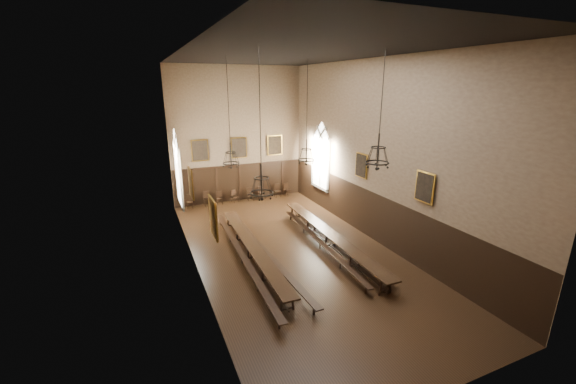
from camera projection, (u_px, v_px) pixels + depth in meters
floor at (293, 253)px, 17.03m from camera, size 9.00×18.00×0.02m
ceiling at (294, 53)px, 14.41m from camera, size 9.00×18.00×0.02m
wall_back at (238, 136)px, 23.62m from camera, size 9.00×0.02×9.00m
wall_front at (461, 238)px, 7.81m from camera, size 9.00×0.02×9.00m
wall_left at (190, 170)px, 13.99m from camera, size 0.02×18.00×9.00m
wall_right at (376, 153)px, 17.44m from camera, size 0.02×18.00×9.00m
wainscot_panelling at (293, 228)px, 16.66m from camera, size 9.00×18.00×2.50m
table_left at (253, 252)px, 16.24m from camera, size 0.90×9.40×0.73m
table_right at (330, 240)px, 17.45m from camera, size 0.96×9.85×0.77m
bench_left_outer at (242, 257)px, 15.92m from camera, size 0.66×10.57×0.48m
bench_left_inner at (264, 253)px, 16.34m from camera, size 0.72×10.16×0.46m
bench_right_inner at (320, 244)px, 17.33m from camera, size 0.80×9.03×0.41m
bench_right_outer at (338, 239)px, 17.84m from camera, size 0.62×9.06×0.41m
chair_0 at (190, 204)px, 23.07m from camera, size 0.45×0.45×0.89m
chair_1 at (207, 201)px, 23.57m from camera, size 0.44×0.44×0.96m
chair_2 at (220, 200)px, 23.89m from camera, size 0.41×0.41×0.87m
chair_3 at (235, 199)px, 24.26m from camera, size 0.48×0.48×0.86m
chair_4 at (251, 197)px, 24.64m from camera, size 0.44×0.44×0.92m
chair_5 at (262, 195)px, 24.99m from camera, size 0.50×0.50×0.91m
chair_6 at (278, 193)px, 25.39m from camera, size 0.43×0.43×0.94m
chair_7 at (287, 192)px, 25.71m from camera, size 0.51×0.51×0.92m
chandelier_back_left at (231, 156)px, 16.75m from camera, size 0.80×0.80×4.98m
chandelier_back_right at (306, 154)px, 19.15m from camera, size 0.91×0.91×5.34m
chandelier_front_left at (262, 184)px, 13.13m from camera, size 0.90×0.90×5.30m
chandelier_front_right at (378, 156)px, 13.88m from camera, size 0.93×0.93×4.37m
portrait_back_0 at (200, 150)px, 22.75m from camera, size 1.10×0.12×1.40m
portrait_back_1 at (239, 148)px, 23.74m from camera, size 1.10×0.12×1.40m
portrait_back_2 at (275, 145)px, 24.73m from camera, size 1.10×0.12×1.40m
portrait_left_0 at (191, 183)px, 15.15m from camera, size 0.12×1.00×1.30m
portrait_left_1 at (213, 218)px, 11.20m from camera, size 0.12×1.00×1.30m
portrait_right_0 at (361, 165)px, 18.50m from camera, size 0.12×1.00×1.30m
portrait_right_1 at (425, 187)px, 14.55m from camera, size 0.12×1.00×1.30m
window_right at (321, 156)px, 22.55m from camera, size 0.20×2.20×4.60m
window_left at (177, 168)px, 19.17m from camera, size 0.20×2.20×4.60m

